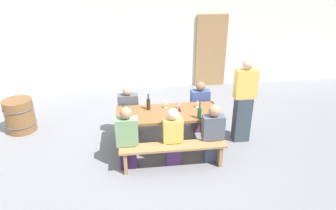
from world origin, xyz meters
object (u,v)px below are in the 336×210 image
object	(u,v)px
bench_far	(164,115)
wine_glass_4	(179,104)
seated_guest_near_0	(127,139)
seated_guest_far_0	(129,113)
tasting_table	(168,116)
wine_glass_0	(179,109)
seated_guest_near_2	(213,134)
wine_barrel	(20,116)
bench_near	(173,150)
seated_guest_far_1	(200,108)
wine_bottle_1	(199,113)
wine_bottle_0	(148,104)
seated_guest_near_1	(173,137)
wine_glass_1	(197,102)
standing_host	(244,103)
wine_glass_3	(166,102)
wooden_door	(211,51)
wine_glass_2	(209,112)
wine_bottle_2	(124,113)

from	to	relation	value
bench_far	wine_glass_4	world-z (taller)	wine_glass_4
seated_guest_near_0	seated_guest_far_0	size ratio (longest dim) A/B	1.04
tasting_table	wine_glass_0	xyz separation A→B (m)	(0.19, -0.17, 0.21)
seated_guest_near_2	wine_barrel	distance (m)	4.15
bench_near	seated_guest_near_2	world-z (taller)	seated_guest_near_2
seated_guest_far_1	wine_bottle_1	bearing A→B (deg)	-14.01
seated_guest_far_0	seated_guest_far_1	world-z (taller)	seated_guest_far_1
tasting_table	wine_bottle_0	distance (m)	0.44
wine_bottle_1	seated_guest_near_1	bearing A→B (deg)	-156.41
seated_guest_far_1	wine_glass_1	bearing A→B (deg)	-20.34
tasting_table	wine_bottle_0	xyz separation A→B (m)	(-0.36, 0.17, 0.19)
wine_bottle_0	standing_host	bearing A→B (deg)	-3.33
wine_glass_3	wine_glass_4	size ratio (longest dim) A/B	1.13
seated_guest_far_1	wine_barrel	bearing A→B (deg)	-97.30
wine_bottle_0	wine_glass_3	xyz separation A→B (m)	(0.34, 0.02, 0.01)
wooden_door	tasting_table	xyz separation A→B (m)	(-1.71, -3.30, -0.38)
wooden_door	seated_guest_far_0	bearing A→B (deg)	-131.91
wine_bottle_0	wine_glass_4	xyz separation A→B (m)	(0.59, -0.04, -0.01)
wine_glass_1	seated_guest_near_0	world-z (taller)	seated_guest_near_0
wooden_door	bench_near	world-z (taller)	wooden_door
wine_glass_0	seated_guest_near_0	xyz separation A→B (m)	(-0.97, -0.39, -0.33)
wine_glass_3	seated_guest_near_1	xyz separation A→B (m)	(0.03, -0.75, -0.36)
wine_bottle_1	wine_glass_1	bearing A→B (deg)	81.68
wine_glass_1	seated_guest_near_0	bearing A→B (deg)	-152.94
seated_guest_far_0	wine_barrel	bearing A→B (deg)	-101.89
tasting_table	bench_far	distance (m)	0.78
wine_bottle_1	wine_glass_0	xyz separation A→B (m)	(-0.34, 0.16, 0.02)
seated_guest_far_1	wine_barrel	size ratio (longest dim) A/B	1.57
bench_far	wine_glass_2	size ratio (longest dim) A/B	10.44
wine_glass_2	seated_guest_near_1	distance (m)	0.81
wine_bottle_2	wine_glass_1	xyz separation A→B (m)	(1.43, 0.33, -0.01)
bench_near	seated_guest_far_1	xyz separation A→B (m)	(0.75, 1.27, 0.18)
wine_glass_3	standing_host	bearing A→B (deg)	-4.78
wooden_door	wine_glass_3	world-z (taller)	wooden_door
wine_bottle_2	wine_glass_2	size ratio (longest dim) A/B	1.74
bench_near	wine_glass_4	bearing A→B (deg)	74.62
wine_bottle_0	bench_far	bearing A→B (deg)	56.31
wine_glass_4	seated_guest_near_0	distance (m)	1.27
wine_glass_0	standing_host	xyz separation A→B (m)	(1.33, 0.23, -0.05)
wine_glass_4	seated_guest_far_1	bearing A→B (deg)	39.38
tasting_table	seated_guest_near_0	world-z (taller)	seated_guest_near_0
wooden_door	wine_glass_1	size ratio (longest dim) A/B	13.48
wine_glass_2	wine_glass_3	size ratio (longest dim) A/B	1.01
wooden_door	seated_guest_far_0	distance (m)	3.72
seated_guest_near_2	seated_guest_near_1	bearing A→B (deg)	90.00
wooden_door	seated_guest_near_1	size ratio (longest dim) A/B	1.94
wine_bottle_2	wine_glass_3	xyz separation A→B (m)	(0.81, 0.38, 0.01)
bench_far	standing_host	bearing A→B (deg)	-23.09
wine_bottle_1	wine_glass_2	world-z (taller)	wine_bottle_1
seated_guest_near_1	seated_guest_far_0	distance (m)	1.35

